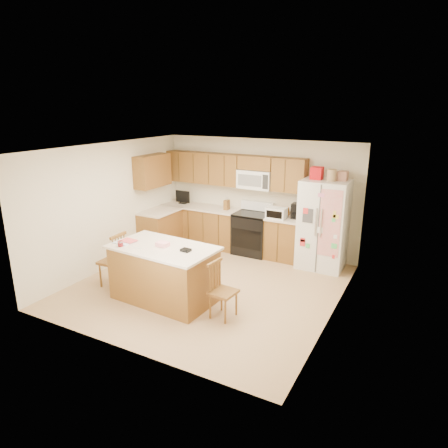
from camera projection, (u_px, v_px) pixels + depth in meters
The scene contains 9 objects.
ground at pixel (209, 286), 7.33m from camera, with size 4.50×4.50×0.00m, color #AC7A55.
room_shell at pixel (208, 210), 6.92m from camera, with size 4.60×4.60×2.52m.
cabinetry at pixel (210, 210), 9.03m from camera, with size 3.36×1.56×2.15m.
stove at pixel (252, 233), 8.83m from camera, with size 0.76×0.65×1.13m.
refrigerator at pixel (323, 224), 7.94m from camera, with size 0.90×0.79×2.04m.
island at pixel (164, 273), 6.70m from camera, with size 1.80×1.12×1.05m.
windsor_chair_left at pixel (114, 261), 7.23m from camera, with size 0.43×0.45×1.01m.
windsor_chair_back at pixel (184, 265), 7.22m from camera, with size 0.43×0.42×0.87m.
windsor_chair_right at pixel (222, 291), 6.16m from camera, with size 0.41×0.42×0.91m.
Camera 1 is at (3.41, -5.77, 3.20)m, focal length 32.00 mm.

